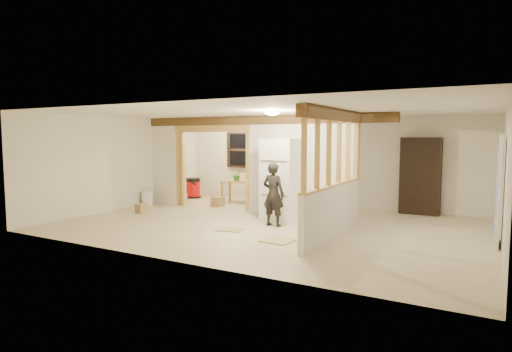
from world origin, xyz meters
The scene contains 30 objects.
floor centered at (0.00, 0.00, -0.01)m, with size 9.00×6.50×0.01m, color #C7B594.
ceiling centered at (0.00, 0.00, 2.50)m, with size 9.00×6.50×0.01m, color white.
wall_back centered at (0.00, 3.25, 1.25)m, with size 9.00×0.01×2.50m, color silver.
wall_front centered at (0.00, -3.25, 1.25)m, with size 9.00×0.01×2.50m, color silver.
wall_left centered at (-4.50, 0.00, 1.25)m, with size 0.01×6.50×2.50m, color silver.
wall_right centered at (4.50, 0.00, 1.25)m, with size 0.01×6.50×2.50m, color silver.
partition_left_stub centered at (-4.05, 1.20, 1.25)m, with size 0.90×0.12×2.50m, color silver.
partition_center centered at (0.20, 1.20, 1.25)m, with size 2.80×0.12×2.50m, color silver.
doorway_frame centered at (-2.40, 1.20, 1.10)m, with size 2.46×0.14×2.20m, color tan.
header_beam_back centered at (-1.00, 1.20, 2.38)m, with size 7.00×0.18×0.22m, color brown.
header_beam_right centered at (1.60, -0.40, 2.38)m, with size 0.18×3.30×0.22m, color brown.
pony_wall centered at (1.60, -0.40, 0.50)m, with size 0.12×3.20×1.00m, color silver.
stud_partition centered at (1.60, -0.40, 1.66)m, with size 0.14×3.20×1.32m, color tan.
window_back centered at (-2.60, 3.17, 1.55)m, with size 1.12×0.10×1.10m, color black.
french_door centered at (4.42, 0.40, 1.00)m, with size 0.12×0.86×2.00m, color white.
ceiling_dome_main centered at (0.30, -0.50, 2.48)m, with size 0.36×0.36×0.16m, color #FFEABF.
ceiling_dome_util centered at (-2.50, 2.30, 2.48)m, with size 0.32×0.32×0.14m, color #FFEABF.
hanging_bulb centered at (-2.00, 1.60, 2.18)m, with size 0.07×0.07×0.07m, color #FFD88C.
refrigerator centered at (-0.10, 0.76, 0.96)m, with size 0.79×0.77×1.92m, color white.
woman centered at (0.12, -0.08, 0.70)m, with size 0.51×0.34×1.41m, color #2D2727.
work_table centered at (-2.29, 2.44, 0.33)m, with size 1.05×0.52×0.66m, color tan.
potted_plant centered at (-2.34, 2.39, 0.83)m, with size 0.31×0.26×0.34m, color #1E5221.
shop_vac centered at (-4.09, 2.55, 0.33)m, with size 0.50×0.50×0.65m, color #B90B08.
bookshelf centered at (2.71, 3.02, 0.97)m, with size 0.97×0.32×1.95m, color black.
bucket centered at (-4.31, 0.69, 0.21)m, with size 0.32×0.32×0.41m, color silver.
box_util_a centered at (-2.45, 1.52, 0.13)m, with size 0.31×0.27×0.27m, color #9F7F4D.
box_util_b centered at (-3.85, 1.62, 0.13)m, with size 0.28×0.28×0.26m, color #9F7F4D.
box_front centered at (-3.58, -0.30, 0.11)m, with size 0.28×0.23×0.23m, color #9F7F4D.
floor_panel_near centered at (0.83, -1.26, 0.01)m, with size 0.56×0.56×0.02m, color tan.
floor_panel_far centered at (-0.48, -0.90, 0.01)m, with size 0.52×0.42×0.02m, color tan.
Camera 1 is at (4.31, -8.38, 1.96)m, focal length 30.00 mm.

